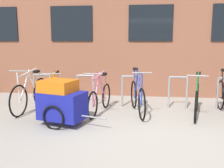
{
  "coord_description": "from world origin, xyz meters",
  "views": [
    {
      "loc": [
        -0.2,
        -4.68,
        1.75
      ],
      "look_at": [
        -0.96,
        1.6,
        0.65
      ],
      "focal_mm": 41.22,
      "sensor_mm": 36.0,
      "label": 1
    }
  ],
  "objects_px": {
    "bicycle_orange": "(55,94)",
    "bicycle_pink": "(100,98)",
    "bicycle_green": "(197,99)",
    "bike_trailer": "(62,101)",
    "bicycle_blue": "(137,97)",
    "bicycle_white": "(31,94)"
  },
  "relations": [
    {
      "from": "bicycle_orange",
      "to": "bicycle_pink",
      "type": "relative_size",
      "value": 1.07
    },
    {
      "from": "bicycle_green",
      "to": "bike_trailer",
      "type": "distance_m",
      "value": 3.09
    },
    {
      "from": "bicycle_pink",
      "to": "bicycle_orange",
      "type": "bearing_deg",
      "value": 174.35
    },
    {
      "from": "bicycle_orange",
      "to": "bicycle_pink",
      "type": "height_order",
      "value": "bicycle_pink"
    },
    {
      "from": "bicycle_orange",
      "to": "bicycle_green",
      "type": "relative_size",
      "value": 1.03
    },
    {
      "from": "bicycle_blue",
      "to": "bicycle_green",
      "type": "distance_m",
      "value": 1.37
    },
    {
      "from": "bicycle_blue",
      "to": "bike_trailer",
      "type": "xyz_separation_m",
      "value": [
        -1.54,
        -1.03,
        0.09
      ]
    },
    {
      "from": "bike_trailer",
      "to": "bicycle_blue",
      "type": "bearing_deg",
      "value": 33.71
    },
    {
      "from": "bicycle_orange",
      "to": "bicycle_pink",
      "type": "bearing_deg",
      "value": -5.65
    },
    {
      "from": "bicycle_blue",
      "to": "bicycle_white",
      "type": "height_order",
      "value": "bicycle_white"
    },
    {
      "from": "bicycle_green",
      "to": "bicycle_white",
      "type": "distance_m",
      "value": 4.02
    },
    {
      "from": "bicycle_white",
      "to": "bike_trailer",
      "type": "distance_m",
      "value": 1.47
    },
    {
      "from": "bicycle_white",
      "to": "bicycle_green",
      "type": "bearing_deg",
      "value": 0.87
    },
    {
      "from": "bicycle_pink",
      "to": "bike_trailer",
      "type": "height_order",
      "value": "bicycle_pink"
    },
    {
      "from": "bicycle_blue",
      "to": "bike_trailer",
      "type": "height_order",
      "value": "bicycle_blue"
    },
    {
      "from": "bicycle_blue",
      "to": "bicycle_white",
      "type": "distance_m",
      "value": 2.65
    },
    {
      "from": "bicycle_pink",
      "to": "bicycle_white",
      "type": "distance_m",
      "value": 1.75
    },
    {
      "from": "bicycle_white",
      "to": "bicycle_blue",
      "type": "bearing_deg",
      "value": 1.33
    },
    {
      "from": "bicycle_pink",
      "to": "bicycle_white",
      "type": "relative_size",
      "value": 0.92
    },
    {
      "from": "bicycle_pink",
      "to": "bike_trailer",
      "type": "distance_m",
      "value": 1.17
    },
    {
      "from": "bike_trailer",
      "to": "bicycle_green",
      "type": "bearing_deg",
      "value": 19.4
    },
    {
      "from": "bicycle_blue",
      "to": "bike_trailer",
      "type": "relative_size",
      "value": 1.17
    }
  ]
}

